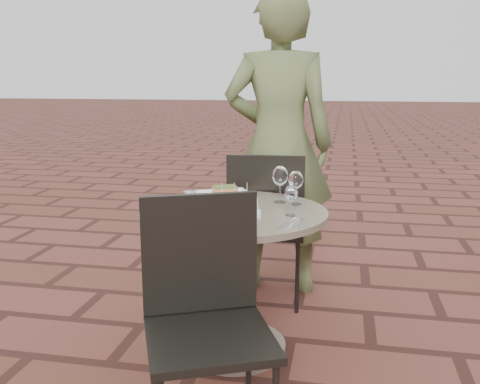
% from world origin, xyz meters
% --- Properties ---
extents(ground, '(60.00, 60.00, 0.00)m').
position_xyz_m(ground, '(0.00, 0.00, 0.00)').
color(ground, '#5D2B24').
rests_on(ground, ground).
extents(cafe_table, '(0.90, 0.90, 0.73)m').
position_xyz_m(cafe_table, '(-0.27, -0.16, 0.48)').
color(cafe_table, gray).
rests_on(cafe_table, ground).
extents(chair_far, '(0.46, 0.46, 0.93)m').
position_xyz_m(chair_far, '(-0.19, 0.43, 0.55)').
color(chair_far, black).
rests_on(chair_far, ground).
extents(chair_near, '(0.58, 0.58, 0.93)m').
position_xyz_m(chair_near, '(-0.24, -0.82, 0.55)').
color(chair_near, black).
rests_on(chair_near, ground).
extents(diner, '(0.71, 0.49, 1.89)m').
position_xyz_m(diner, '(-0.17, 0.72, 0.94)').
color(diner, '#556135').
rests_on(diner, ground).
extents(plate_salmon, '(0.36, 0.36, 0.07)m').
position_xyz_m(plate_salmon, '(-0.36, 0.05, 0.75)').
color(plate_salmon, white).
rests_on(plate_salmon, cafe_table).
extents(plate_sliders, '(0.27, 0.27, 0.15)m').
position_xyz_m(plate_sliders, '(-0.25, -0.22, 0.76)').
color(plate_sliders, white).
rests_on(plate_sliders, cafe_table).
extents(plate_tuna, '(0.24, 0.24, 0.03)m').
position_xyz_m(plate_tuna, '(-0.23, -0.35, 0.74)').
color(plate_tuna, white).
rests_on(plate_tuna, cafe_table).
extents(wine_glass_right, '(0.06, 0.06, 0.14)m').
position_xyz_m(wine_glass_right, '(0.01, -0.21, 0.83)').
color(wine_glass_right, white).
rests_on(wine_glass_right, cafe_table).
extents(wine_glass_mid, '(0.08, 0.08, 0.19)m').
position_xyz_m(wine_glass_mid, '(-0.07, 0.05, 0.86)').
color(wine_glass_mid, white).
rests_on(wine_glass_mid, cafe_table).
extents(wine_glass_far, '(0.07, 0.07, 0.17)m').
position_xyz_m(wine_glass_far, '(0.01, 0.02, 0.85)').
color(wine_glass_far, white).
rests_on(wine_glass_far, cafe_table).
extents(steel_ramekin, '(0.07, 0.07, 0.04)m').
position_xyz_m(steel_ramekin, '(-0.55, 0.03, 0.75)').
color(steel_ramekin, silver).
rests_on(steel_ramekin, cafe_table).
extents(cutlery_set, '(0.13, 0.24, 0.00)m').
position_xyz_m(cutlery_set, '(0.04, -0.35, 0.73)').
color(cutlery_set, silver).
rests_on(cutlery_set, cafe_table).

